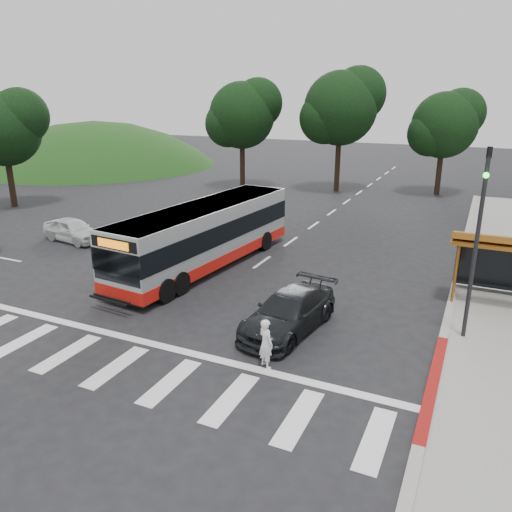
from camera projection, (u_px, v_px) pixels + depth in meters
The scene contains 17 objects.
ground at pixel (200, 307), 19.69m from camera, with size 140.00×140.00×0.00m, color black.
sidewalk_east at pixel (506, 281), 22.16m from camera, with size 4.00×40.00×0.12m, color gray.
curb_east at pixel (458, 275), 22.96m from camera, with size 0.30×40.00×0.15m, color #9E9991.
curb_east_red at pixel (433, 384), 14.34m from camera, with size 0.32×6.00×0.15m, color maroon.
hillside_nw at pixel (97, 165), 58.34m from camera, with size 44.00×44.00×10.00m, color #163912.
crosswalk_ladder at pixel (116, 367), 15.38m from camera, with size 18.00×2.60×0.01m, color silver.
bus_shelter at pixel (510, 250), 19.03m from camera, with size 4.20×1.60×2.86m.
traffic_signal_ne_tall at pixel (478, 230), 15.93m from camera, with size 0.18×0.37×6.50m.
traffic_signal_ne_short at pixel (480, 223), 22.39m from camera, with size 0.18×0.37×4.00m.
tree_north_a at pixel (342, 107), 40.76m from camera, with size 6.60×6.15×10.17m.
tree_north_b at pixel (445, 124), 39.67m from camera, with size 5.72×5.33×8.43m.
tree_north_c at pixel (243, 114), 42.43m from camera, with size 6.16×5.74×9.30m.
tree_west_a at pixel (4, 128), 35.36m from camera, with size 5.72×5.33×8.43m.
transit_bus at pixel (205, 236), 23.85m from camera, with size 2.52×11.64×3.01m, color #AEB0B2, non-canonical shape.
pedestrian at pixel (266, 343), 15.16m from camera, with size 0.58×0.38×1.59m, color white.
dark_sedan at pixel (289, 312), 17.58m from camera, with size 1.95×4.79×1.39m, color black.
west_car_white at pixel (73, 230), 28.18m from camera, with size 1.57×3.91×1.33m, color silver.
Camera 1 is at (9.63, -15.46, 8.06)m, focal length 35.00 mm.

